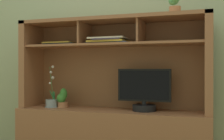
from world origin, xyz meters
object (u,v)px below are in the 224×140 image
at_px(magazine_stack_centre, 62,44).
at_px(potted_succulent, 175,4).
at_px(potted_fern, 62,98).
at_px(magazine_stack_left, 109,41).
at_px(media_console, 112,124).
at_px(potted_orchid, 52,101).
at_px(tv_monitor, 144,93).

xyz_separation_m(magazine_stack_centre, potted_succulent, (1.04, -0.04, 0.29)).
height_order(potted_fern, magazine_stack_left, magazine_stack_left).
distance_m(potted_fern, magazine_stack_centre, 0.50).
bearing_deg(magazine_stack_left, media_console, 54.94).
bearing_deg(potted_orchid, potted_succulent, 1.37).
relative_size(media_console, tv_monitor, 3.73).
height_order(magazine_stack_centre, potted_succulent, potted_succulent).
xyz_separation_m(potted_orchid, magazine_stack_left, (0.55, 0.03, 0.54)).
distance_m(tv_monitor, magazine_stack_left, 0.54).
bearing_deg(media_console, tv_monitor, -3.35).
bearing_deg(potted_succulent, potted_fern, 179.60).
bearing_deg(potted_succulent, magazine_stack_left, -179.97).
distance_m(potted_orchid, magazine_stack_centre, 0.54).
distance_m(potted_fern, magazine_stack_left, 0.69).
bearing_deg(tv_monitor, media_console, 176.65).
bearing_deg(potted_orchid, magazine_stack_centre, 44.75).
distance_m(potted_fern, potted_succulent, 1.29).
bearing_deg(potted_succulent, magazine_stack_centre, 177.80).
distance_m(potted_orchid, potted_fern, 0.10).
xyz_separation_m(potted_fern, magazine_stack_centre, (-0.03, 0.03, 0.50)).
relative_size(media_console, potted_orchid, 4.36).
xyz_separation_m(potted_orchid, potted_fern, (0.09, 0.03, 0.03)).
height_order(tv_monitor, potted_orchid, potted_orchid).
height_order(potted_orchid, magazine_stack_centre, magazine_stack_centre).
height_order(tv_monitor, magazine_stack_centre, magazine_stack_centre).
bearing_deg(tv_monitor, potted_fern, -179.65).
bearing_deg(magazine_stack_centre, tv_monitor, -2.05).
xyz_separation_m(potted_orchid, magazine_stack_centre, (0.07, 0.07, 0.53)).
bearing_deg(potted_fern, media_console, 2.60).
height_order(potted_fern, magazine_stack_centre, magazine_stack_centre).
bearing_deg(potted_succulent, potted_orchid, -178.63).
distance_m(media_console, magazine_stack_left, 0.72).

